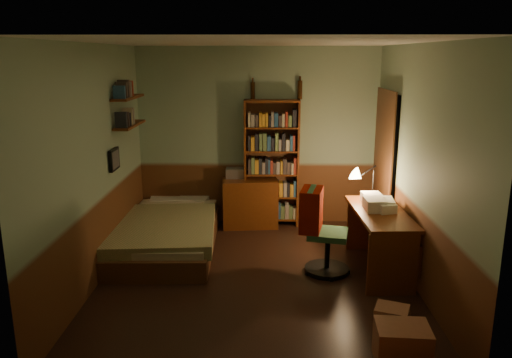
{
  "coord_description": "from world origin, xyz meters",
  "views": [
    {
      "loc": [
        0.08,
        -5.27,
        2.48
      ],
      "look_at": [
        0.0,
        0.25,
        1.1
      ],
      "focal_mm": 35.0,
      "sensor_mm": 36.0,
      "label": 1
    }
  ],
  "objects_px": {
    "mini_stereo": "(235,173)",
    "desk_lamp": "(373,176)",
    "bed": "(167,222)",
    "dresser": "(250,203)",
    "desk": "(379,241)",
    "office_chair": "(328,227)",
    "cardboard_box_b": "(392,318)",
    "bookshelf": "(272,164)",
    "cardboard_box_a": "(402,344)"
  },
  "relations": [
    {
      "from": "bookshelf",
      "to": "desk_lamp",
      "type": "height_order",
      "value": "bookshelf"
    },
    {
      "from": "dresser",
      "to": "desk_lamp",
      "type": "height_order",
      "value": "desk_lamp"
    },
    {
      "from": "dresser",
      "to": "bookshelf",
      "type": "bearing_deg",
      "value": 10.12
    },
    {
      "from": "office_chair",
      "to": "cardboard_box_b",
      "type": "relative_size",
      "value": 3.71
    },
    {
      "from": "cardboard_box_b",
      "to": "desk",
      "type": "bearing_deg",
      "value": 83.07
    },
    {
      "from": "bookshelf",
      "to": "cardboard_box_a",
      "type": "relative_size",
      "value": 4.29
    },
    {
      "from": "cardboard_box_b",
      "to": "mini_stereo",
      "type": "bearing_deg",
      "value": 118.63
    },
    {
      "from": "dresser",
      "to": "cardboard_box_a",
      "type": "relative_size",
      "value": 1.85
    },
    {
      "from": "office_chair",
      "to": "cardboard_box_b",
      "type": "height_order",
      "value": "office_chair"
    },
    {
      "from": "desk_lamp",
      "to": "cardboard_box_a",
      "type": "distance_m",
      "value": 2.58
    },
    {
      "from": "bookshelf",
      "to": "office_chair",
      "type": "distance_m",
      "value": 1.84
    },
    {
      "from": "desk",
      "to": "mini_stereo",
      "type": "bearing_deg",
      "value": 134.76
    },
    {
      "from": "mini_stereo",
      "to": "bookshelf",
      "type": "height_order",
      "value": "bookshelf"
    },
    {
      "from": "mini_stereo",
      "to": "bookshelf",
      "type": "relative_size",
      "value": 0.14
    },
    {
      "from": "bed",
      "to": "office_chair",
      "type": "distance_m",
      "value": 2.18
    },
    {
      "from": "bed",
      "to": "office_chair",
      "type": "height_order",
      "value": "office_chair"
    },
    {
      "from": "bookshelf",
      "to": "desk_lamp",
      "type": "bearing_deg",
      "value": -38.49
    },
    {
      "from": "mini_stereo",
      "to": "cardboard_box_a",
      "type": "height_order",
      "value": "mini_stereo"
    },
    {
      "from": "dresser",
      "to": "office_chair",
      "type": "relative_size",
      "value": 0.72
    },
    {
      "from": "desk_lamp",
      "to": "cardboard_box_a",
      "type": "xyz_separation_m",
      "value": [
        -0.24,
        -2.43,
        -0.83
      ]
    },
    {
      "from": "dresser",
      "to": "desk",
      "type": "distance_m",
      "value": 2.17
    },
    {
      "from": "bed",
      "to": "mini_stereo",
      "type": "height_order",
      "value": "mini_stereo"
    },
    {
      "from": "bookshelf",
      "to": "desk_lamp",
      "type": "distance_m",
      "value": 1.62
    },
    {
      "from": "bed",
      "to": "cardboard_box_a",
      "type": "distance_m",
      "value": 3.53
    },
    {
      "from": "desk_lamp",
      "to": "cardboard_box_b",
      "type": "height_order",
      "value": "desk_lamp"
    },
    {
      "from": "bed",
      "to": "cardboard_box_a",
      "type": "height_order",
      "value": "bed"
    },
    {
      "from": "office_chair",
      "to": "cardboard_box_b",
      "type": "xyz_separation_m",
      "value": [
        0.45,
        -1.23,
        -0.45
      ]
    },
    {
      "from": "bookshelf",
      "to": "desk_lamp",
      "type": "xyz_separation_m",
      "value": [
        1.27,
        -1.01,
        0.06
      ]
    },
    {
      "from": "mini_stereo",
      "to": "cardboard_box_a",
      "type": "relative_size",
      "value": 0.61
    },
    {
      "from": "bed",
      "to": "dresser",
      "type": "distance_m",
      "value": 1.35
    },
    {
      "from": "bookshelf",
      "to": "office_chair",
      "type": "relative_size",
      "value": 1.68
    },
    {
      "from": "mini_stereo",
      "to": "bookshelf",
      "type": "bearing_deg",
      "value": -5.05
    },
    {
      "from": "bed",
      "to": "desk",
      "type": "distance_m",
      "value": 2.73
    },
    {
      "from": "bed",
      "to": "office_chair",
      "type": "relative_size",
      "value": 2.06
    },
    {
      "from": "bed",
      "to": "bookshelf",
      "type": "relative_size",
      "value": 1.23
    },
    {
      "from": "bed",
      "to": "desk",
      "type": "height_order",
      "value": "desk"
    },
    {
      "from": "dresser",
      "to": "cardboard_box_b",
      "type": "distance_m",
      "value": 3.17
    },
    {
      "from": "desk_lamp",
      "to": "office_chair",
      "type": "relative_size",
      "value": 0.49
    },
    {
      "from": "mini_stereo",
      "to": "desk_lamp",
      "type": "height_order",
      "value": "desk_lamp"
    },
    {
      "from": "cardboard_box_a",
      "to": "mini_stereo",
      "type": "bearing_deg",
      "value": 114.18
    },
    {
      "from": "bookshelf",
      "to": "cardboard_box_a",
      "type": "height_order",
      "value": "bookshelf"
    },
    {
      "from": "desk_lamp",
      "to": "cardboard_box_b",
      "type": "bearing_deg",
      "value": -102.23
    },
    {
      "from": "desk",
      "to": "cardboard_box_b",
      "type": "relative_size",
      "value": 4.52
    },
    {
      "from": "mini_stereo",
      "to": "bookshelf",
      "type": "distance_m",
      "value": 0.56
    },
    {
      "from": "bed",
      "to": "dresser",
      "type": "xyz_separation_m",
      "value": [
        1.08,
        0.8,
        0.02
      ]
    },
    {
      "from": "desk_lamp",
      "to": "cardboard_box_a",
      "type": "height_order",
      "value": "desk_lamp"
    },
    {
      "from": "mini_stereo",
      "to": "desk",
      "type": "height_order",
      "value": "mini_stereo"
    },
    {
      "from": "dresser",
      "to": "cardboard_box_b",
      "type": "xyz_separation_m",
      "value": [
        1.39,
        -2.83,
        -0.25
      ]
    },
    {
      "from": "mini_stereo",
      "to": "desk",
      "type": "distance_m",
      "value": 2.46
    },
    {
      "from": "dresser",
      "to": "mini_stereo",
      "type": "xyz_separation_m",
      "value": [
        -0.22,
        0.12,
        0.43
      ]
    }
  ]
}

